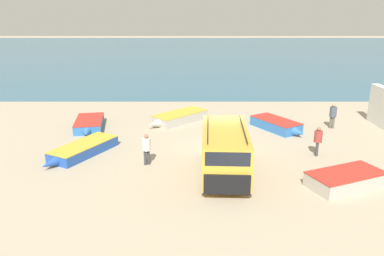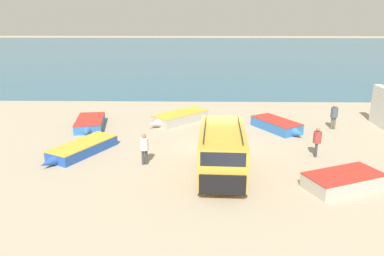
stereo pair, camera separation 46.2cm
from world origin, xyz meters
TOP-DOWN VIEW (x-y plane):
  - ground_plane at (0.00, 0.00)m, footprint 200.00×200.00m
  - sea_water at (0.00, 52.00)m, footprint 120.00×80.00m
  - parked_van at (-0.05, -2.83)m, footprint 2.29×5.32m
  - fishing_rowboat_0 at (-8.32, 4.38)m, footprint 2.22×4.18m
  - fishing_rowboat_1 at (-2.52, 5.86)m, footprint 4.19×4.14m
  - fishing_rowboat_2 at (5.29, -4.06)m, footprint 4.19×2.84m
  - fishing_rowboat_3 at (3.95, 4.13)m, footprint 3.07×4.00m
  - fishing_rowboat_4 at (-7.48, -0.30)m, footprint 3.21×4.69m
  - fisherman_0 at (-3.84, -1.68)m, footprint 0.42×0.42m
  - fisherman_1 at (5.06, -0.46)m, footprint 0.42×0.42m
  - fisherman_2 at (7.61, 4.43)m, footprint 0.44×0.44m

SIDE VIEW (x-z plane):
  - ground_plane at x=0.00m, z-range 0.00..0.00m
  - sea_water at x=0.00m, z-range 0.00..0.01m
  - fishing_rowboat_4 at x=-7.48m, z-range 0.00..0.57m
  - fishing_rowboat_0 at x=-8.32m, z-range 0.00..0.60m
  - fishing_rowboat_1 at x=-2.52m, z-range 0.00..0.65m
  - fishing_rowboat_3 at x=3.95m, z-range 0.00..0.65m
  - fishing_rowboat_2 at x=5.29m, z-range 0.00..0.65m
  - fisherman_1 at x=5.06m, z-range 0.16..1.75m
  - fisherman_0 at x=-3.84m, z-range 0.16..1.76m
  - fisherman_2 at x=7.61m, z-range 0.16..1.82m
  - parked_van at x=-0.05m, z-range 0.04..2.35m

